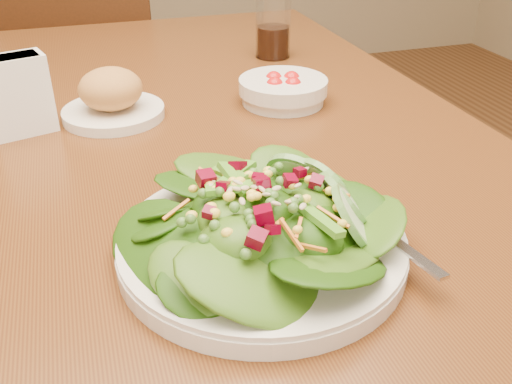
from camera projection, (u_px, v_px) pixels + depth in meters
dining_table at (190, 182)px, 0.94m from camera, size 0.90×1.40×0.75m
chair_far at (90, 65)px, 1.86m from camera, size 0.54×0.54×1.00m
salad_plate at (271, 227)px, 0.59m from camera, size 0.30×0.30×0.09m
bread_plate at (112, 98)px, 0.90m from camera, size 0.16×0.16×0.08m
tomato_bowl at (283, 90)px, 0.96m from camera, size 0.15×0.15×0.05m
drinking_glass at (273, 31)px, 1.18m from camera, size 0.07×0.07×0.13m
napkin_holder at (17, 93)px, 0.84m from camera, size 0.10×0.07×0.12m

